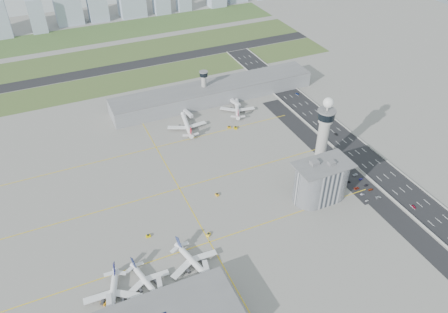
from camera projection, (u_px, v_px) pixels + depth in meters
name	position (u px, v px, depth m)	size (l,w,h in m)	color
ground	(243.00, 198.00, 326.54)	(1000.00, 1000.00, 0.00)	gray
grass_strip_0	(137.00, 79.00, 484.44)	(480.00, 50.00, 0.08)	#485B2B
grass_strip_1	(121.00, 54.00, 539.29)	(480.00, 60.00, 0.08)	#40592A
grass_strip_2	(107.00, 32.00, 597.79)	(480.00, 70.00, 0.08)	#3C5729
runway	(129.00, 66.00, 511.49)	(480.00, 22.00, 0.10)	black
highway	(366.00, 160.00, 364.56)	(28.00, 500.00, 0.10)	black
barrier_left	(353.00, 163.00, 359.60)	(0.60, 500.00, 1.20)	#9E9E99
barrier_right	(380.00, 155.00, 368.87)	(0.60, 500.00, 1.20)	#9E9E99
landside_road	(349.00, 174.00, 348.98)	(18.00, 260.00, 0.08)	black
parking_lot	(357.00, 184.00, 339.54)	(20.00, 44.00, 0.10)	black
taxiway_line_h_0	(210.00, 242.00, 291.37)	(260.00, 0.60, 0.01)	yellow
taxiway_line_h_1	(179.00, 188.00, 335.25)	(260.00, 0.60, 0.01)	yellow
taxiway_line_h_2	(156.00, 147.00, 379.12)	(260.00, 0.60, 0.01)	yellow
taxiway_line_v	(179.00, 188.00, 335.25)	(0.60, 260.00, 0.01)	yellow
control_tower	(324.00, 132.00, 335.32)	(14.00, 14.00, 64.50)	#ADAAA5
secondary_tower	(204.00, 83.00, 434.95)	(8.60, 8.60, 31.90)	#ADAAA5
admin_building	(321.00, 181.00, 318.53)	(42.00, 24.00, 33.50)	#B2B2B7
terminal_pier	(214.00, 92.00, 443.30)	(210.00, 32.00, 15.80)	gray
airplane_near_a	(112.00, 295.00, 251.23)	(40.41, 34.35, 11.31)	white
airplane_near_b	(147.00, 281.00, 260.02)	(36.08, 30.67, 10.10)	white
airplane_near_c	(194.00, 261.00, 271.48)	(40.06, 34.05, 11.22)	white
airplane_far_a	(187.00, 122.00, 400.86)	(42.99, 36.54, 12.04)	white
airplane_far_b	(237.00, 106.00, 425.87)	(40.52, 34.44, 11.34)	white
jet_bridge_near_1	(162.00, 298.00, 252.78)	(14.00, 3.00, 5.70)	silver
jet_bridge_near_2	(210.00, 281.00, 262.70)	(14.00, 3.00, 5.70)	silver
jet_bridge_far_0	(185.00, 112.00, 422.03)	(14.00, 3.00, 5.70)	silver
jet_bridge_far_1	(231.00, 101.00, 438.58)	(14.00, 3.00, 5.70)	silver
tug_0	(104.00, 303.00, 252.60)	(2.51, 3.65, 2.12)	orange
tug_1	(148.00, 236.00, 294.75)	(2.09, 3.04, 1.76)	#E9CC00
tug_2	(208.00, 234.00, 295.74)	(2.20, 3.19, 1.86)	yellow
tug_3	(217.00, 195.00, 328.31)	(2.06, 3.00, 1.75)	gold
tug_4	(229.00, 127.00, 403.70)	(2.08, 3.03, 1.76)	#D19108
tug_5	(235.00, 128.00, 402.49)	(2.49, 3.62, 2.11)	#D0AE04
car_lot_0	(367.00, 201.00, 323.37)	(1.29, 3.20, 1.09)	white
car_lot_1	(362.00, 194.00, 328.98)	(1.26, 3.60, 1.19)	gray
car_lot_2	(357.00, 188.00, 334.53)	(2.03, 4.41, 1.23)	#A2301F
car_lot_3	(348.00, 182.00, 340.72)	(1.67, 4.11, 1.19)	black
car_lot_4	(344.00, 178.00, 344.31)	(1.45, 3.60, 1.23)	navy
car_lot_5	(338.00, 174.00, 348.98)	(1.20, 3.43, 1.13)	silver
car_lot_6	(378.00, 197.00, 326.21)	(2.11, 4.58, 1.27)	#A8ACB2
car_lot_7	(371.00, 189.00, 333.45)	(1.67, 4.10, 1.19)	maroon
car_lot_8	(366.00, 185.00, 337.50)	(1.42, 3.52, 1.20)	#24222D
car_lot_9	(361.00, 179.00, 343.45)	(1.21, 3.47, 1.14)	navy
car_lot_10	(355.00, 175.00, 347.84)	(2.08, 4.51, 1.25)	#B3B6C1
car_lot_11	(349.00, 170.00, 352.50)	(1.65, 4.05, 1.18)	gray
car_hw_0	(414.00, 207.00, 317.96)	(1.52, 3.78, 1.29)	maroon
car_hw_1	(336.00, 134.00, 394.53)	(1.20, 3.45, 1.14)	black
car_hw_2	(297.00, 94.00, 455.47)	(2.04, 4.42, 1.23)	navy
car_hw_4	(257.00, 74.00, 493.64)	(1.42, 3.54, 1.21)	#9B9EA8
skyline_bldg_6	(37.00, 16.00, 584.69)	(20.04, 16.03, 45.20)	#9EADC1
skyline_bldg_7	(67.00, 2.00, 608.11)	(35.76, 28.61, 61.22)	#9EADC1
skyline_bldg_10	(162.00, 4.00, 652.34)	(23.01, 18.41, 27.75)	#9EADC1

